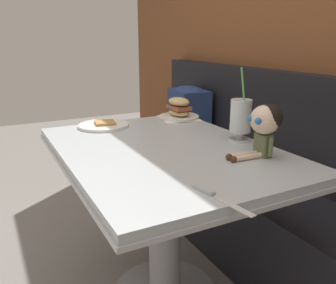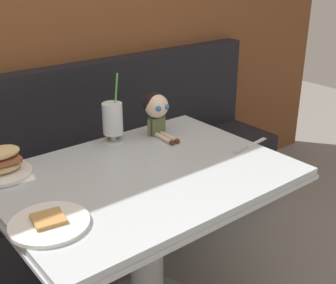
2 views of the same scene
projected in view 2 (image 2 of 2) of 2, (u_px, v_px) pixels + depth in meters
wood_panel_wall at (38, 24)px, 2.15m from camera, size 4.40×0.08×2.40m
booth_bench at (76, 200)px, 2.32m from camera, size 2.60×0.48×1.00m
diner_table at (146, 215)px, 1.78m from camera, size 1.11×0.81×0.74m
toast_plate at (49, 223)px, 1.37m from camera, size 0.25×0.25×0.03m
milkshake_glass at (113, 120)px, 1.94m from camera, size 0.10×0.10×0.31m
sandwich_plate at (1, 164)px, 1.66m from camera, size 0.23×0.23×0.12m
butter_knife at (245, 147)px, 1.91m from camera, size 0.24×0.05×0.01m
seated_doll at (156, 108)px, 2.01m from camera, size 0.12×0.22×0.20m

